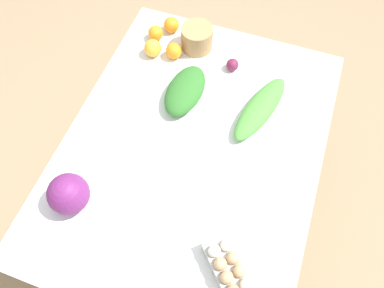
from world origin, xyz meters
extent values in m
plane|color=#937A5B|center=(0.00, 0.00, 0.00)|extent=(8.00, 8.00, 0.00)
cube|color=silver|center=(0.00, 0.00, 0.69)|extent=(1.36, 1.02, 0.03)
cylinder|color=brown|center=(-0.62, -0.45, 0.34)|extent=(0.06, 0.06, 0.68)
cylinder|color=brown|center=(0.62, -0.45, 0.34)|extent=(0.06, 0.06, 0.68)
cylinder|color=brown|center=(-0.62, 0.45, 0.34)|extent=(0.06, 0.06, 0.68)
sphere|color=#6B2366|center=(0.37, -0.34, 0.78)|extent=(0.15, 0.15, 0.15)
cube|color=#A8A8A3|center=(0.43, 0.30, 0.74)|extent=(0.27, 0.26, 0.06)
sphere|color=white|center=(0.38, 0.22, 0.78)|extent=(0.04, 0.04, 0.04)
sphere|color=tan|center=(0.42, 0.25, 0.78)|extent=(0.04, 0.04, 0.04)
sphere|color=tan|center=(0.45, 0.28, 0.78)|extent=(0.04, 0.04, 0.04)
sphere|color=white|center=(0.35, 0.25, 0.78)|extent=(0.04, 0.04, 0.04)
sphere|color=tan|center=(0.39, 0.28, 0.78)|extent=(0.04, 0.04, 0.04)
sphere|color=tan|center=(0.42, 0.31, 0.78)|extent=(0.04, 0.04, 0.04)
sphere|color=white|center=(0.45, 0.34, 0.78)|extent=(0.04, 0.04, 0.04)
cylinder|color=#A87F51|center=(-0.52, -0.16, 0.76)|extent=(0.15, 0.15, 0.11)
ellipsoid|color=#2D6B28|center=(-0.23, -0.11, 0.75)|extent=(0.28, 0.16, 0.08)
ellipsoid|color=#4C933D|center=(-0.25, 0.21, 0.74)|extent=(0.39, 0.21, 0.07)
sphere|color=maroon|center=(-0.44, 0.04, 0.74)|extent=(0.06, 0.06, 0.06)
sphere|color=orange|center=(-0.50, -0.36, 0.74)|extent=(0.07, 0.07, 0.07)
sphere|color=#F9A833|center=(-0.40, -0.34, 0.75)|extent=(0.08, 0.08, 0.08)
sphere|color=orange|center=(-0.42, -0.24, 0.75)|extent=(0.07, 0.07, 0.07)
sphere|color=orange|center=(-0.58, -0.31, 0.75)|extent=(0.08, 0.08, 0.08)
camera|label=1|loc=(0.69, 0.24, 2.03)|focal=35.00mm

